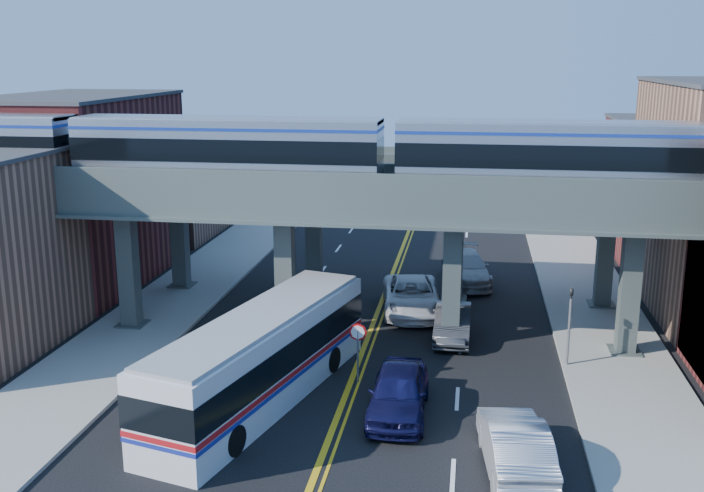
{
  "coord_description": "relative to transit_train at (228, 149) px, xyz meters",
  "views": [
    {
      "loc": [
        4.78,
        -27.45,
        13.5
      ],
      "look_at": [
        -0.53,
        6.74,
        5.0
      ],
      "focal_mm": 40.0,
      "sensor_mm": 36.0,
      "label": 1
    }
  ],
  "objects": [
    {
      "name": "building_west_b",
      "position": [
        -11.89,
        8.0,
        -3.67
      ],
      "size": [
        8.0,
        14.0,
        11.0
      ],
      "primitive_type": "cube",
      "color": "maroon",
      "rests_on": "ground"
    },
    {
      "name": "stop_sign",
      "position": [
        6.91,
        -5.0,
        -7.41
      ],
      "size": [
        0.76,
        0.09,
        2.63
      ],
      "color": "slate",
      "rests_on": "ground"
    },
    {
      "name": "traffic_signal",
      "position": [
        15.81,
        -2.0,
        -6.87
      ],
      "size": [
        0.15,
        0.18,
        4.1
      ],
      "color": "slate",
      "rests_on": "ground"
    },
    {
      "name": "elevated_viaduct_far",
      "position": [
        6.61,
        7.0,
        -2.7
      ],
      "size": [
        52.0,
        3.6,
        7.4
      ],
      "color": "#3B4442",
      "rests_on": "ground"
    },
    {
      "name": "transit_train",
      "position": [
        0.0,
        0.0,
        0.0
      ],
      "size": [
        44.83,
        2.81,
        3.27
      ],
      "color": "black",
      "rests_on": "elevated_viaduct_near"
    },
    {
      "name": "transit_bus",
      "position": [
        3.39,
        -7.31,
        -7.4
      ],
      "size": [
        6.26,
        13.73,
        3.46
      ],
      "rotation": [
        0.0,
        0.0,
        1.31
      ],
      "color": "silver",
      "rests_on": "ground"
    },
    {
      "name": "car_lane_c",
      "position": [
        8.41,
        4.63,
        -8.27
      ],
      "size": [
        3.81,
        6.79,
        1.79
      ],
      "primitive_type": "imported",
      "rotation": [
        0.0,
        0.0,
        0.13
      ],
      "color": "silver",
      "rests_on": "ground"
    },
    {
      "name": "sidewalk_east",
      "position": [
        18.11,
        2.0,
        -9.09
      ],
      "size": [
        5.0,
        70.0,
        0.16
      ],
      "primitive_type": "cube",
      "color": "gray",
      "rests_on": "ground"
    },
    {
      "name": "ground",
      "position": [
        6.61,
        -8.0,
        -9.17
      ],
      "size": [
        120.0,
        120.0,
        0.0
      ],
      "primitive_type": "plane",
      "color": "black",
      "rests_on": "ground"
    },
    {
      "name": "building_east_c",
      "position": [
        25.11,
        21.0,
        -4.67
      ],
      "size": [
        8.0,
        10.0,
        9.0
      ],
      "primitive_type": "cube",
      "color": "maroon",
      "rests_on": "ground"
    },
    {
      "name": "elevated_viaduct_near",
      "position": [
        6.61,
        0.0,
        -2.7
      ],
      "size": [
        52.0,
        3.6,
        7.4
      ],
      "color": "#3B4442",
      "rests_on": "ground"
    },
    {
      "name": "sidewalk_west",
      "position": [
        -4.89,
        2.0,
        -9.09
      ],
      "size": [
        5.0,
        70.0,
        0.16
      ],
      "primitive_type": "cube",
      "color": "gray",
      "rests_on": "ground"
    },
    {
      "name": "car_parked_curb",
      "position": [
        13.11,
        -11.32,
        -8.25
      ],
      "size": [
        2.58,
        5.77,
        1.84
      ],
      "primitive_type": "imported",
      "rotation": [
        0.0,
        0.0,
        3.26
      ],
      "color": "#B5B5BA",
      "rests_on": "ground"
    },
    {
      "name": "car_lane_d",
      "position": [
        11.21,
        10.8,
        -8.26
      ],
      "size": [
        3.4,
        6.59,
        1.83
      ],
      "primitive_type": "imported",
      "rotation": [
        0.0,
        0.0,
        0.14
      ],
      "color": "#99999D",
      "rests_on": "ground"
    },
    {
      "name": "car_lane_b",
      "position": [
        10.71,
        0.92,
        -8.37
      ],
      "size": [
        1.73,
        4.87,
        1.6
      ],
      "primitive_type": "imported",
      "rotation": [
        0.0,
        0.0,
        -0.01
      ],
      "color": "#313134",
      "rests_on": "ground"
    },
    {
      "name": "building_west_c",
      "position": [
        -11.89,
        21.0,
        -5.17
      ],
      "size": [
        8.0,
        10.0,
        8.0
      ],
      "primitive_type": "cube",
      "color": "#97674E",
      "rests_on": "ground"
    },
    {
      "name": "car_lane_a",
      "position": [
        8.89,
        -7.75,
        -8.25
      ],
      "size": [
        2.21,
        5.42,
        1.84
      ],
      "primitive_type": "imported",
      "rotation": [
        0.0,
        0.0,
        0.01
      ],
      "color": "#0F0F38",
      "rests_on": "ground"
    }
  ]
}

